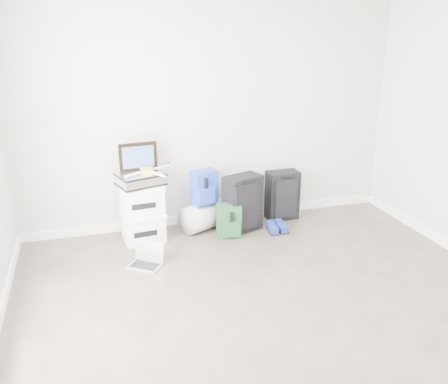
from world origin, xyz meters
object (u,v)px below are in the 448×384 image
object	(u,v)px
briefcase	(141,179)
large_suitcase	(243,204)
boxes_stack	(143,212)
laptop	(147,260)
duffel_bag	(204,216)
carry_on	(282,195)

from	to	relation	value
briefcase	large_suitcase	bearing A→B (deg)	-20.42
boxes_stack	laptop	size ratio (longest dim) A/B	1.67
boxes_stack	large_suitcase	xyz separation A→B (m)	(1.16, -0.08, 0.01)
boxes_stack	duffel_bag	xyz separation A→B (m)	(0.73, 0.09, -0.17)
laptop	boxes_stack	bearing A→B (deg)	122.38
boxes_stack	laptop	distance (m)	0.68
boxes_stack	carry_on	bearing A→B (deg)	-1.57
duffel_bag	large_suitcase	distance (m)	0.49
carry_on	briefcase	bearing A→B (deg)	-176.62
boxes_stack	laptop	bearing A→B (deg)	-100.80
briefcase	large_suitcase	xyz separation A→B (m)	(1.16, -0.08, -0.39)
boxes_stack	large_suitcase	size ratio (longest dim) A/B	0.98
briefcase	laptop	bearing A→B (deg)	-111.79
large_suitcase	laptop	xyz separation A→B (m)	(-1.21, -0.54, -0.28)
briefcase	laptop	size ratio (longest dim) A/B	1.21
briefcase	large_suitcase	size ratio (longest dim) A/B	0.71
boxes_stack	carry_on	xyz separation A→B (m)	(1.75, 0.12, -0.02)
briefcase	laptop	world-z (taller)	briefcase
carry_on	duffel_bag	bearing A→B (deg)	-178.78
duffel_bag	laptop	size ratio (longest dim) A/B	1.35
boxes_stack	laptop	world-z (taller)	boxes_stack
boxes_stack	briefcase	size ratio (longest dim) A/B	1.38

